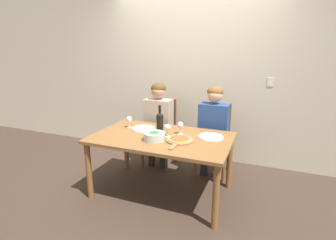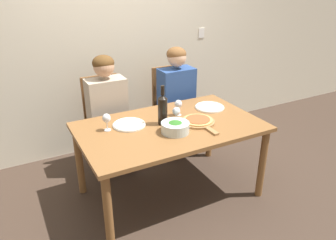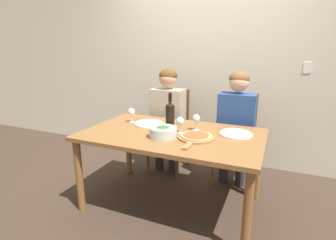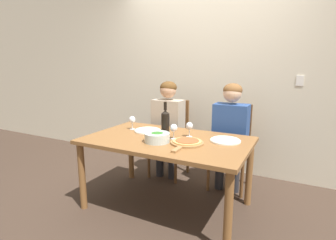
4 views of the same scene
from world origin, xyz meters
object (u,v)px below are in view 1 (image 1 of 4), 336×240
(chair_right, at_px, (214,136))
(pizza_on_board, at_px, (180,140))
(person_man, at_px, (213,123))
(wine_glass_centre, at_px, (168,128))
(wine_glass_left, at_px, (129,120))
(chair_left, at_px, (161,130))
(dinner_plate_right, at_px, (211,137))
(person_woman, at_px, (158,117))
(wine_glass_right, at_px, (180,126))
(broccoli_bowl, at_px, (154,136))
(dinner_plate_left, at_px, (143,129))
(wine_bottle, at_px, (160,123))

(chair_right, relative_size, pizza_on_board, 2.22)
(person_man, bearing_deg, wine_glass_centre, -120.12)
(chair_right, xyz_separation_m, pizza_on_board, (-0.21, -0.87, 0.22))
(pizza_on_board, xyz_separation_m, wine_glass_left, (-0.76, 0.23, 0.09))
(chair_left, xyz_separation_m, dinner_plate_right, (0.88, -0.62, 0.21))
(person_woman, bearing_deg, wine_glass_right, -45.28)
(broccoli_bowl, bearing_deg, wine_glass_left, 148.39)
(dinner_plate_left, distance_m, dinner_plate_right, 0.85)
(broccoli_bowl, relative_size, wine_glass_left, 1.57)
(dinner_plate_right, distance_m, wine_glass_right, 0.38)
(person_man, relative_size, broccoli_bowl, 5.19)
(chair_left, height_order, broccoli_bowl, chair_left)
(wine_glass_right, bearing_deg, broccoli_bowl, -123.65)
(broccoli_bowl, bearing_deg, chair_right, 62.72)
(dinner_plate_left, height_order, pizza_on_board, pizza_on_board)
(person_woman, relative_size, dinner_plate_right, 4.30)
(wine_bottle, distance_m, wine_glass_left, 0.48)
(chair_right, bearing_deg, broccoli_bowl, -117.28)
(chair_left, bearing_deg, wine_bottle, -68.05)
(dinner_plate_left, height_order, wine_glass_right, wine_glass_right)
(broccoli_bowl, bearing_deg, wine_bottle, 94.68)
(wine_bottle, relative_size, wine_glass_left, 2.33)
(person_man, xyz_separation_m, wine_glass_centre, (-0.38, -0.66, 0.08))
(dinner_plate_right, relative_size, wine_glass_left, 1.90)
(chair_right, relative_size, person_man, 0.80)
(wine_glass_left, bearing_deg, person_man, 28.13)
(chair_left, bearing_deg, broccoli_bowl, -71.43)
(wine_bottle, distance_m, dinner_plate_right, 0.60)
(wine_bottle, relative_size, wine_glass_centre, 2.33)
(chair_left, relative_size, dinner_plate_right, 3.42)
(dinner_plate_left, relative_size, pizza_on_board, 0.65)
(chair_right, distance_m, wine_glass_left, 1.20)
(person_woman, xyz_separation_m, pizza_on_board, (0.59, -0.75, -0.01))
(dinner_plate_right, distance_m, wine_glass_left, 1.05)
(chair_left, relative_size, person_woman, 0.80)
(chair_left, height_order, pizza_on_board, chair_left)
(wine_glass_centre, bearing_deg, person_woman, 121.79)
(broccoli_bowl, distance_m, wine_glass_left, 0.58)
(broccoli_bowl, height_order, dinner_plate_right, broccoli_bowl)
(chair_left, height_order, person_woman, person_woman)
(chair_right, bearing_deg, person_man, -90.00)
(wine_glass_right, bearing_deg, pizza_on_board, -72.81)
(chair_right, relative_size, wine_glass_centre, 6.49)
(dinner_plate_right, xyz_separation_m, wine_glass_centre, (-0.47, -0.16, 0.10))
(dinner_plate_left, bearing_deg, dinner_plate_right, 0.54)
(person_woman, relative_size, wine_glass_left, 8.15)
(person_man, height_order, dinner_plate_left, person_man)
(chair_left, distance_m, wine_glass_right, 0.87)
(wine_glass_right, bearing_deg, wine_glass_centre, -125.29)
(person_woman, bearing_deg, dinner_plate_right, -30.05)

